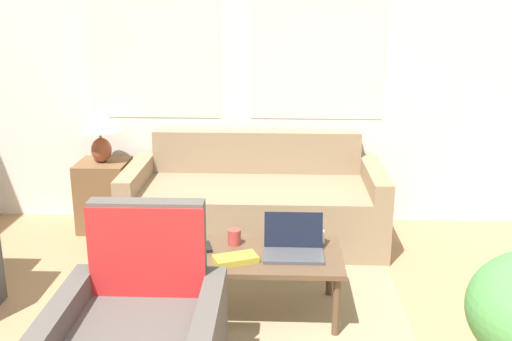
# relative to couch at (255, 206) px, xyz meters

# --- Properties ---
(wall_back) EXTENTS (6.42, 0.06, 2.60)m
(wall_back) POSITION_rel_couch_xyz_m (-0.10, 0.47, 1.04)
(wall_back) COLOR white
(wall_back) RESTS_ON ground_plane
(rug) EXTENTS (1.83, 1.98, 0.01)m
(rug) POSITION_rel_couch_xyz_m (0.07, -0.63, -0.26)
(rug) COLOR #9E8966
(rug) RESTS_ON ground_plane
(couch) EXTENTS (2.01, 0.90, 0.81)m
(couch) POSITION_rel_couch_xyz_m (0.00, 0.00, 0.00)
(couch) COLOR #937A5B
(couch) RESTS_ON ground_plane
(side_table) EXTENTS (0.41, 0.41, 0.58)m
(side_table) POSITION_rel_couch_xyz_m (-1.26, 0.16, 0.02)
(side_table) COLOR brown
(side_table) RESTS_ON ground_plane
(table_lamp) EXTENTS (0.35, 0.35, 0.45)m
(table_lamp) POSITION_rel_couch_xyz_m (-1.26, 0.16, 0.61)
(table_lamp) COLOR brown
(table_lamp) RESTS_ON side_table
(coffee_table) EXTENTS (1.01, 0.59, 0.40)m
(coffee_table) POSITION_rel_couch_xyz_m (0.07, -1.20, 0.08)
(coffee_table) COLOR brown
(coffee_table) RESTS_ON ground_plane
(laptop) EXTENTS (0.36, 0.28, 0.23)m
(laptop) POSITION_rel_couch_xyz_m (0.28, -1.21, 0.18)
(laptop) COLOR #47474C
(laptop) RESTS_ON coffee_table
(cup_navy) EXTENTS (0.07, 0.07, 0.07)m
(cup_navy) POSITION_rel_couch_xyz_m (0.45, -1.02, 0.16)
(cup_navy) COLOR white
(cup_navy) RESTS_ON coffee_table
(cup_yellow) EXTENTS (0.08, 0.08, 0.10)m
(cup_yellow) POSITION_rel_couch_xyz_m (-0.08, -1.08, 0.18)
(cup_yellow) COLOR #B23D38
(cup_yellow) RESTS_ON coffee_table
(book_red) EXTENTS (0.28, 0.22, 0.04)m
(book_red) POSITION_rel_couch_xyz_m (-0.05, -1.33, 0.14)
(book_red) COLOR gold
(book_red) RESTS_ON coffee_table
(tv_remote) EXTENTS (0.08, 0.16, 0.02)m
(tv_remote) POSITION_rel_couch_xyz_m (-0.24, -1.14, 0.14)
(tv_remote) COLOR black
(tv_remote) RESTS_ON coffee_table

